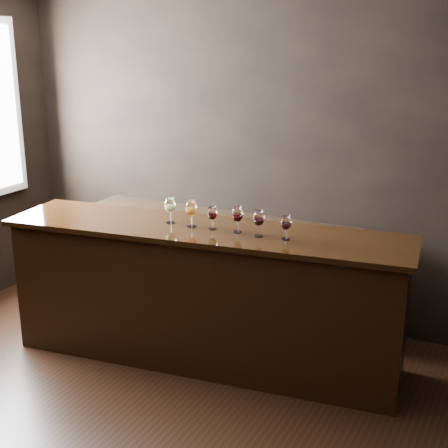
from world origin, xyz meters
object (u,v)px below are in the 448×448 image
at_px(glass_red_c, 259,219).
at_px(glass_white, 170,206).
at_px(back_bar_shelf, 219,263).
at_px(bar_counter, 205,297).
at_px(glass_amber, 191,209).
at_px(glass_red_b, 237,215).
at_px(glass_red_d, 286,223).
at_px(glass_red_a, 212,214).

bearing_deg(glass_red_c, glass_white, -179.71).
xyz_separation_m(back_bar_shelf, glass_white, (0.05, -0.85, 0.74)).
distance_m(bar_counter, glass_white, 0.73).
bearing_deg(bar_counter, glass_amber, -177.44).
relative_size(back_bar_shelf, glass_red_b, 13.20).
relative_size(glass_amber, glass_red_c, 1.06).
distance_m(glass_white, glass_red_d, 0.91).
bearing_deg(back_bar_shelf, glass_red_d, -40.98).
bearing_deg(glass_red_d, glass_red_c, -173.78).
height_order(glass_red_a, glass_red_d, same).
distance_m(glass_red_a, glass_red_b, 0.19).
bearing_deg(glass_white, glass_red_d, 1.55).
xyz_separation_m(bar_counter, glass_red_d, (0.62, 0.02, 0.66)).
bearing_deg(glass_red_c, glass_red_d, 6.22).
xyz_separation_m(glass_amber, glass_red_a, (0.16, 0.02, -0.02)).
xyz_separation_m(glass_red_b, glass_red_c, (0.17, -0.02, 0.00)).
height_order(back_bar_shelf, glass_red_d, glass_red_d).
xyz_separation_m(back_bar_shelf, glass_amber, (0.23, -0.86, 0.74)).
xyz_separation_m(glass_white, glass_red_c, (0.71, 0.00, -0.00)).
distance_m(back_bar_shelf, glass_red_d, 1.45).
xyz_separation_m(bar_counter, glass_red_a, (0.07, -0.00, 0.66)).
height_order(bar_counter, glass_white, glass_white).
height_order(back_bar_shelf, glass_red_b, glass_red_b).
bearing_deg(glass_red_b, glass_red_a, -175.00).
height_order(bar_counter, glass_red_d, glass_red_d).
distance_m(back_bar_shelf, glass_red_c, 1.35).
xyz_separation_m(glass_red_a, glass_red_b, (0.19, 0.02, 0.01)).
xyz_separation_m(bar_counter, glass_amber, (-0.10, -0.02, 0.68)).
height_order(glass_white, glass_red_c, glass_white).
bearing_deg(glass_red_b, bar_counter, -176.66).
distance_m(glass_white, glass_red_c, 0.71).
relative_size(back_bar_shelf, glass_white, 12.69).
relative_size(glass_amber, glass_red_a, 1.18).
distance_m(glass_red_b, glass_red_c, 0.17).
distance_m(bar_counter, glass_red_d, 0.91).
bearing_deg(glass_red_a, back_bar_shelf, 114.99).
distance_m(back_bar_shelf, glass_white, 1.13).
xyz_separation_m(glass_white, glass_red_d, (0.91, 0.02, -0.02)).
bearing_deg(bar_counter, back_bar_shelf, 103.59).
relative_size(glass_red_b, glass_red_d, 1.10).
bearing_deg(glass_amber, glass_red_b, 5.28).
bearing_deg(glass_amber, glass_white, 176.63).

